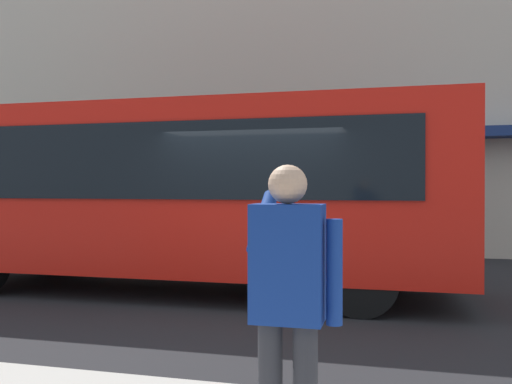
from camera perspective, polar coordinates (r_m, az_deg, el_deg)
ground_plane at (r=8.10m, az=0.28°, el=-11.76°), size 60.00×60.00×0.00m
building_facade_far at (r=15.21m, az=6.81°, el=16.82°), size 28.00×1.55×12.00m
red_bus at (r=9.10m, az=-8.03°, el=0.27°), size 9.05×2.54×3.08m
pedestrian_photographer at (r=3.11m, az=3.42°, el=-10.29°), size 0.53×0.52×1.70m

